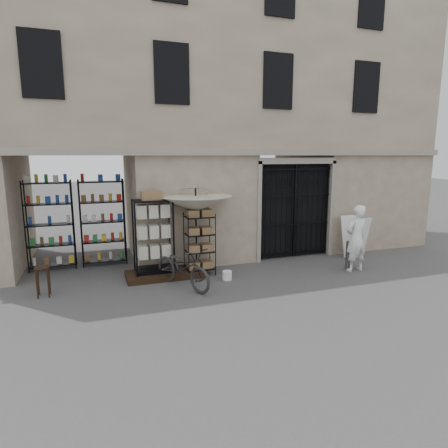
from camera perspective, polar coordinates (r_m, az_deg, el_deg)
name	(u,v)px	position (r m, az deg, el deg)	size (l,w,h in m)	color
ground	(273,286)	(9.42, 7.51, -9.28)	(80.00, 80.00, 0.00)	#26262A
main_building	(221,113)	(12.64, -0.46, 16.52)	(14.00, 4.00, 9.00)	tan
shop_recess	(78,218)	(10.84, -21.39, 0.88)	(3.00, 1.70, 3.00)	black
shop_shelving	(77,224)	(11.38, -21.48, 0.02)	(2.70, 0.50, 2.50)	black
iron_gate	(292,210)	(11.83, 10.33, 2.18)	(2.50, 0.21, 3.00)	black
step_platform	(165,274)	(10.08, -8.98, -7.54)	(2.00, 0.90, 0.15)	black
display_cabinet	(153,240)	(9.87, -10.71, -2.39)	(1.09, 0.86, 2.06)	black
wire_rack	(200,244)	(10.03, -3.74, -3.13)	(0.88, 0.77, 1.67)	black
market_umbrella	(196,200)	(9.94, -4.34, 3.72)	(2.10, 2.12, 2.79)	black
white_bucket	(227,275)	(9.73, 0.48, -7.83)	(0.24, 0.24, 0.23)	white
bicycle	(183,287)	(9.31, -6.25, -9.51)	(0.67, 1.01, 1.92)	black
wooden_stool	(43,281)	(9.49, -25.85, -7.80)	(0.40, 0.40, 0.70)	black
steel_bollard	(348,255)	(11.06, 18.41, -4.55)	(0.15, 0.15, 0.81)	#545454
shopkeeper	(354,271)	(11.11, 19.22, -6.72)	(0.67, 1.84, 0.44)	white
easel_sign	(355,237)	(12.28, 19.29, -1.90)	(0.66, 0.75, 1.28)	silver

